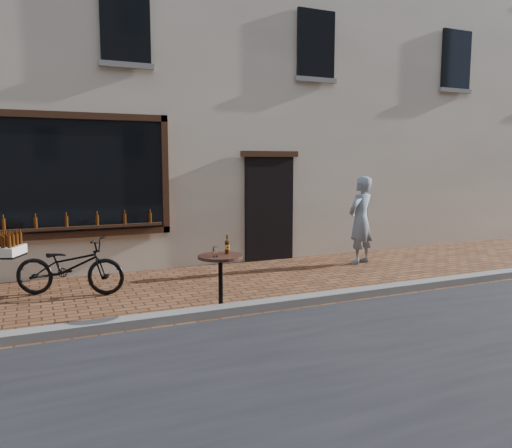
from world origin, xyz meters
name	(u,v)px	position (x,y,z in m)	size (l,w,h in m)	color
ground	(253,315)	(0.00, 0.00, 0.00)	(90.00, 90.00, 0.00)	#522F1A
kerb	(248,307)	(0.00, 0.20, 0.06)	(90.00, 0.25, 0.12)	slate
shop_building	(145,42)	(0.00, 6.50, 5.00)	(28.00, 6.20, 10.00)	beige
cargo_bicycle	(68,266)	(-2.23, 2.21, 0.46)	(2.06, 1.33, 0.97)	black
bistro_table	(221,271)	(-0.34, 0.35, 0.58)	(0.63, 0.63, 1.08)	black
pedestrian	(361,220)	(3.48, 2.37, 0.90)	(0.66, 0.43, 1.80)	gray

